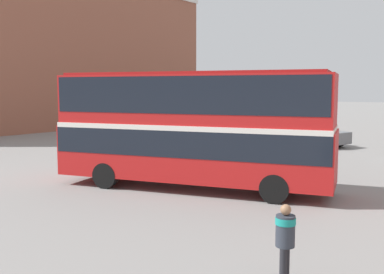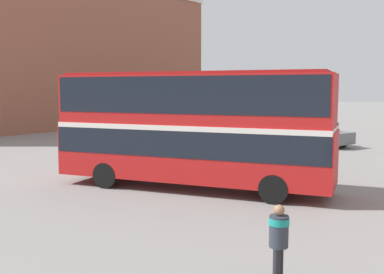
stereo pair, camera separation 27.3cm
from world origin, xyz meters
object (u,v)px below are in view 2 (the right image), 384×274
double_decker_bus (192,123)px  parked_car_side_street (274,144)px  pedestrian_foreground (279,236)px  parked_car_kerb_near (318,134)px

double_decker_bus → parked_car_side_street: double_decker_bus is taller
double_decker_bus → pedestrian_foreground: bearing=-57.3°
parked_car_kerb_near → parked_car_side_street: bearing=-74.4°
pedestrian_foreground → parked_car_kerb_near: pedestrian_foreground is taller
double_decker_bus → pedestrian_foreground: 9.18m
pedestrian_foreground → parked_car_kerb_near: 23.45m
parked_car_kerb_near → pedestrian_foreground: bearing=-54.1°
parked_car_kerb_near → parked_car_side_street: 6.56m
pedestrian_foreground → parked_car_kerb_near: size_ratio=0.34×
double_decker_bus → pedestrian_foreground: double_decker_bus is taller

